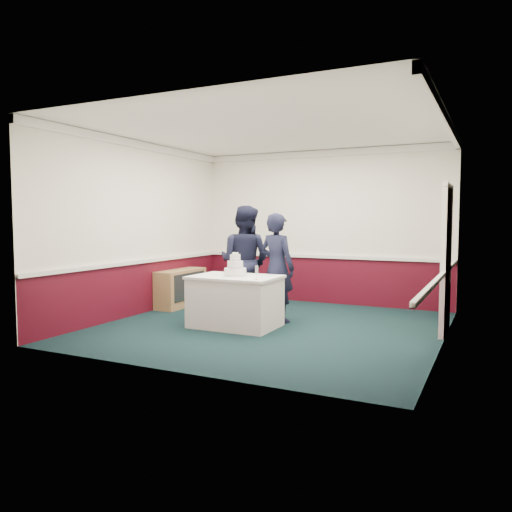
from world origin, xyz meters
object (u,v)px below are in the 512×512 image
at_px(sideboard, 181,288).
at_px(person_woman, 277,268).
at_px(person_man, 244,261).
at_px(cake_table, 235,301).
at_px(wedding_cake, 235,269).
at_px(champagne_flute, 257,270).
at_px(cake_knife, 227,277).

height_order(sideboard, person_woman, person_woman).
bearing_deg(person_woman, person_man, -2.16).
distance_m(cake_table, person_woman, 0.90).
height_order(wedding_cake, champagne_flute, wedding_cake).
bearing_deg(wedding_cake, cake_knife, -98.53).
bearing_deg(sideboard, cake_knife, -37.26).
height_order(champagne_flute, person_man, person_man).
xyz_separation_m(champagne_flute, person_man, (-0.77, 1.11, 0.02)).
height_order(cake_table, champagne_flute, champagne_flute).
bearing_deg(sideboard, champagne_flute, -31.76).
distance_m(sideboard, wedding_cake, 2.18).
xyz_separation_m(sideboard, person_man, (1.52, -0.30, 0.59)).
height_order(sideboard, cake_table, cake_table).
xyz_separation_m(cake_table, person_woman, (0.43, 0.63, 0.48)).
relative_size(sideboard, wedding_cake, 3.30).
distance_m(cake_table, wedding_cake, 0.50).
relative_size(sideboard, person_woman, 0.68).
relative_size(wedding_cake, cake_knife, 1.65).
relative_size(cake_table, cake_knife, 6.00).
height_order(cake_knife, champagne_flute, champagne_flute).
bearing_deg(person_woman, cake_knife, 75.28).
bearing_deg(wedding_cake, person_man, 107.74).
height_order(wedding_cake, cake_knife, wedding_cake).
relative_size(person_man, person_woman, 1.07).
bearing_deg(cake_table, wedding_cake, 90.00).
bearing_deg(person_woman, wedding_cake, 69.99).
height_order(sideboard, champagne_flute, champagne_flute).
bearing_deg(cake_table, cake_knife, -98.53).
height_order(cake_table, cake_knife, cake_knife).
relative_size(sideboard, person_man, 0.64).
bearing_deg(person_man, sideboard, -12.11).
bearing_deg(cake_table, person_man, 107.74).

